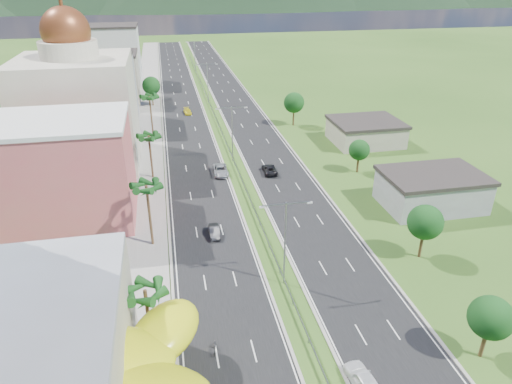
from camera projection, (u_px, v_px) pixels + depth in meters
ground at (308, 343)px, 46.28m from camera, size 500.00×500.00×0.00m
road_left at (183, 109)px, 124.22m from camera, size 11.00×260.00×0.04m
road_right at (237, 106)px, 126.90m from camera, size 11.00×260.00×0.04m
sidewalk_left at (148, 111)px, 122.51m from camera, size 7.00×260.00×0.12m
median_guardrail at (219, 125)px, 109.43m from camera, size 0.10×216.06×0.76m
streetlight_median_b at (285, 235)px, 52.14m from camera, size 6.04×0.25×11.00m
streetlight_median_c at (232, 128)px, 87.37m from camera, size 6.04×0.25×11.00m
streetlight_median_d at (208, 79)px, 127.01m from camera, size 6.04×0.25×11.00m
streetlight_median_e at (195, 53)px, 166.65m from camera, size 6.04×0.25×11.00m
lime_canopy at (90, 368)px, 37.00m from camera, size 18.00×15.00×7.40m
pink_shophouse at (60, 173)px, 66.19m from camera, size 20.00×15.00×15.00m
domed_building at (79, 106)px, 84.76m from camera, size 20.00×20.00×28.70m
midrise_grey at (101, 92)px, 108.43m from camera, size 16.00×15.00×16.00m
midrise_beige at (109, 79)px, 128.47m from camera, size 16.00×15.00×13.00m
midrise_white at (114, 56)px, 147.64m from camera, size 16.00×15.00×18.00m
shed_near at (431, 191)px, 72.21m from camera, size 15.00×10.00×5.00m
shed_far at (365, 133)px, 99.12m from camera, size 14.00×12.00×4.40m
palm_tree_b at (145, 294)px, 42.18m from camera, size 3.60×3.60×8.10m
palm_tree_c at (147, 189)px, 59.17m from camera, size 3.60×3.60×9.60m
palm_tree_d at (149, 138)px, 79.85m from camera, size 3.60×3.60×8.60m
palm_tree_e at (149, 98)px, 101.54m from camera, size 3.60×3.60×9.40m
leafy_tree_lfar at (151, 86)px, 124.76m from camera, size 4.90×4.90×8.05m
leafy_tree_ra at (491, 318)px, 42.64m from camera, size 4.20×4.20×6.90m
leafy_tree_rb at (425, 222)px, 57.98m from camera, size 4.55×4.55×7.47m
leafy_tree_rc at (359, 150)px, 83.53m from camera, size 3.85×3.85×6.33m
leafy_tree_rd at (294, 103)px, 108.71m from camera, size 4.90×4.90×8.05m
mountain_ridge at (231, 8)px, 453.40m from camera, size 860.00×140.00×90.00m
car_dark_left at (214, 231)px, 64.68m from camera, size 1.46×3.99×1.31m
car_silver_mid_left at (221, 170)px, 84.07m from camera, size 2.69×5.69×1.57m
car_yellow_far_left at (187, 111)px, 119.72m from camera, size 2.08×4.46×1.26m
car_white_near_right at (364, 380)px, 40.96m from camera, size 2.54×5.16×1.69m
car_dark_far_right at (270, 169)px, 84.69m from camera, size 2.50×5.14×1.41m
motorcycle at (215, 346)px, 44.98m from camera, size 0.78×2.00×1.25m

